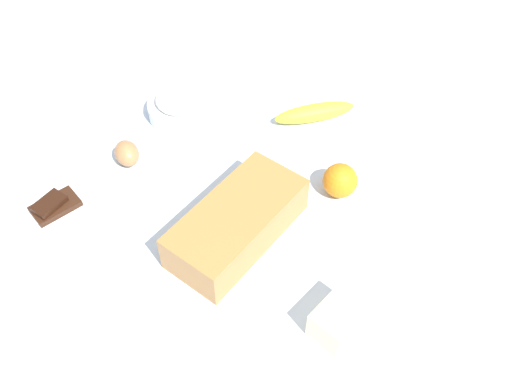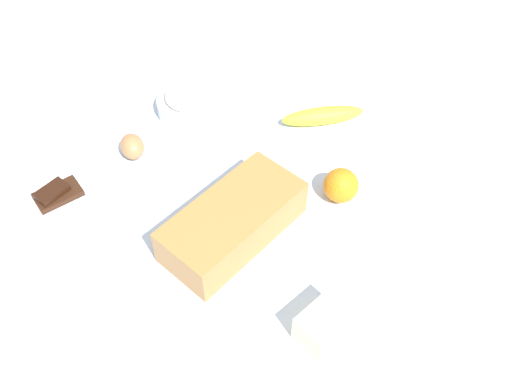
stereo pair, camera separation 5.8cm
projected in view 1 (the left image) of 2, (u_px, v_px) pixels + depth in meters
The scene contains 8 objects.
ground_plane at pixel (256, 199), 1.16m from camera, with size 2.40×2.40×0.02m, color silver.
loaf_pan at pixel (237, 222), 1.05m from camera, with size 0.28×0.13×0.08m.
flour_bowl at pixel (181, 105), 1.29m from camera, with size 0.15×0.15×0.07m.
banana at pixel (315, 113), 1.29m from camera, with size 0.19×0.04×0.04m, color yellow.
orange_fruit at pixel (340, 181), 1.13m from camera, with size 0.07×0.07×0.07m, color orange.
butter_block at pixel (339, 319), 0.93m from camera, with size 0.09×0.06×0.06m, color #F4EDB2.
egg_near_butter at pixel (127, 153), 1.20m from camera, with size 0.05×0.05×0.07m, color #B67B4A.
chocolate_plate at pixel (56, 208), 1.11m from camera, with size 0.13×0.13×0.03m.
Camera 1 is at (0.59, 0.47, 0.87)m, focal length 39.73 mm.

